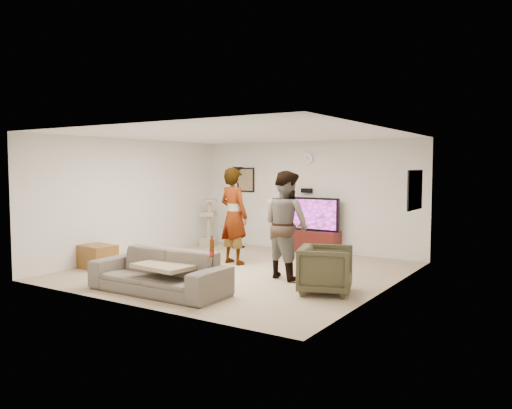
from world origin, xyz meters
The scene contains 24 objects.
floor centered at (0.00, 0.00, -0.01)m, with size 5.50×5.50×0.02m, color tan.
ceiling centered at (0.00, 0.00, 2.51)m, with size 5.50×5.50×0.02m, color white.
wall_back centered at (0.00, 2.75, 1.25)m, with size 5.50×0.04×2.50m, color silver.
wall_front centered at (0.00, -2.75, 1.25)m, with size 5.50×0.04×2.50m, color silver.
wall_left centered at (-2.75, 0.00, 1.25)m, with size 0.04×5.50×2.50m, color silver.
wall_right centered at (2.75, 0.00, 1.25)m, with size 0.04×5.50×2.50m, color silver.
wall_clock centered at (0.00, 2.72, 2.10)m, with size 0.26×0.26×0.04m, color white.
wall_speaker centered at (0.00, 2.69, 1.38)m, with size 0.25×0.10×0.10m, color black.
picture_back centered at (-1.70, 2.73, 1.60)m, with size 0.42×0.03×0.52m, color #82714F.
picture_right centered at (2.73, 1.60, 1.50)m, with size 0.03×0.78×0.62m, color #D77246.
tv_stand centered at (0.25, 2.50, 0.25)m, with size 1.20×0.45×0.50m, color #39110D.
console_box centered at (0.28, 2.11, 0.04)m, with size 0.40×0.30×0.07m, color #B6B6B8.
tv centered at (0.25, 2.50, 0.87)m, with size 1.24×0.08×0.74m, color black.
tv_screen centered at (0.25, 2.46, 0.87)m, with size 1.14×0.01×0.65m, color #DD27E6.
floor_lamp centered at (-1.59, 2.24, 0.96)m, with size 0.32×0.32×1.92m, color black.
cat_tree centered at (-2.36, 2.09, 0.57)m, with size 0.37×0.37×1.14m, color tan.
person_left centered at (-0.49, 0.51, 0.95)m, with size 0.69×0.45×1.90m, color gray.
person_right centered at (1.01, -0.06, 0.92)m, with size 0.90×0.70×1.85m, color navy.
sofa centered at (-0.10, -2.01, 0.32)m, with size 2.21×0.86×0.64m, color #60564B.
throw_blanket centered at (0.07, -2.01, 0.44)m, with size 0.90×0.70×0.06m, color tan.
beer_bottle centered at (0.91, -2.01, 0.77)m, with size 0.06×0.06×0.25m, color #532506.
armchair centered at (2.05, -0.67, 0.36)m, with size 0.77×0.79×0.72m, color #393724.
side_table centered at (-2.40, -1.25, 0.22)m, with size 0.66×0.50×0.44m, color brown.
toy_ball centered at (-1.00, -0.29, 0.04)m, with size 0.09×0.09×0.09m, color #0C699D.
Camera 1 is at (5.25, -7.60, 1.90)m, focal length 35.56 mm.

